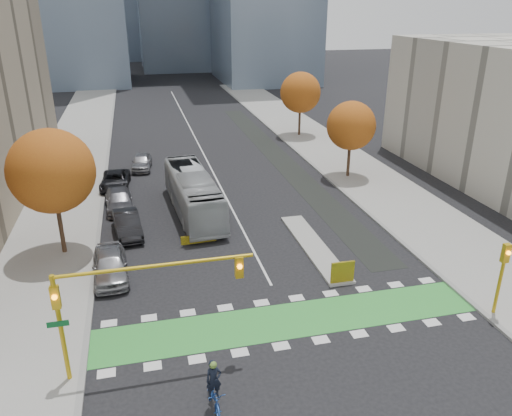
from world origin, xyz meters
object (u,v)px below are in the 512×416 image
cyclist (214,392)px  parked_car_e (142,162)px  parked_car_a (110,265)px  tree_east_near (351,126)px  hazard_board (343,272)px  tree_west (52,171)px  parked_car_b (127,224)px  parked_car_c (119,200)px  tree_east_far (300,93)px  bus (193,193)px  traffic_signal_west (122,293)px  traffic_signal_east (503,269)px  parked_car_d (115,180)px

cyclist → parked_car_e: 32.53m
parked_car_a → tree_east_near: bearing=30.0°
hazard_board → tree_west: 18.44m
parked_car_a → parked_car_b: size_ratio=1.03×
parked_car_c → tree_east_far: bearing=38.2°
bus → traffic_signal_west: bearing=-109.7°
bus → parked_car_b: 5.78m
hazard_board → bus: 14.46m
parked_car_b → parked_car_c: size_ratio=0.94×
traffic_signal_east → bus: size_ratio=0.35×
tree_west → bus: 10.96m
hazard_board → bus: (-7.00, 12.62, 0.83)m
tree_west → tree_east_near: size_ratio=1.16×
parked_car_a → parked_car_d: bearing=86.7°
parked_car_d → tree_west: bearing=-100.0°
tree_east_near → cyclist: 30.71m
traffic_signal_west → bus: 18.18m
tree_east_far → hazard_board: bearing=-104.1°
hazard_board → parked_car_e: 26.98m
tree_east_near → bus: size_ratio=0.60×
tree_east_near → traffic_signal_west: bearing=-131.5°
parked_car_a → traffic_signal_west: bearing=-86.4°
parked_car_a → parked_car_c: 10.87m
hazard_board → parked_car_b: bearing=140.7°
bus → parked_car_c: 6.09m
traffic_signal_west → parked_car_a: 9.30m
parked_car_e → traffic_signal_west: bearing=-86.3°
cyclist → parked_car_c: bearing=96.3°
traffic_signal_west → parked_car_d: traffic_signal_west is taller
tree_east_far → tree_east_near: bearing=-91.8°
tree_east_far → parked_car_b: bearing=-130.5°
traffic_signal_east → cyclist: (-15.18, -2.95, -1.99)m
parked_car_b → parked_car_c: 5.04m
tree_west → parked_car_e: 18.51m
hazard_board → parked_car_d: (-13.00, 19.82, -0.09)m
parked_car_a → parked_car_d: 15.86m
traffic_signal_east → parked_car_d: bearing=128.5°
parked_car_d → parked_car_a: bearing=-85.9°
parked_car_c → cyclist: bearing=-83.8°
cyclist → parked_car_a: size_ratio=0.45×
hazard_board → tree_west: (-16.00, 7.80, 4.82)m
tree_east_near → tree_east_far: 16.01m
traffic_signal_west → parked_car_a: size_ratio=1.73×
traffic_signal_west → hazard_board: bearing=21.5°
tree_east_far → traffic_signal_east: tree_east_far is taller
tree_east_near → parked_car_b: size_ratio=1.48×
tree_west → parked_car_b: (4.01, 2.02, -4.83)m
parked_car_e → parked_car_d: bearing=-109.6°
hazard_board → parked_car_c: parked_car_c is taller
traffic_signal_east → parked_car_a: 21.41m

